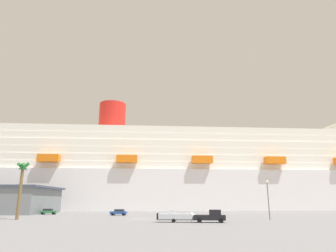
% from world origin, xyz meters
% --- Properties ---
extents(ground_plane, '(600.00, 600.00, 0.00)m').
position_xyz_m(ground_plane, '(0.00, 30.00, 0.00)').
color(ground_plane, gray).
extents(cruise_ship, '(298.76, 62.91, 53.60)m').
position_xyz_m(cruise_ship, '(20.11, 67.98, 14.38)').
color(cruise_ship, white).
rests_on(cruise_ship, ground_plane).
extents(pickup_truck, '(5.72, 2.56, 2.20)m').
position_xyz_m(pickup_truck, '(14.20, -10.89, 1.04)').
color(pickup_truck, black).
rests_on(pickup_truck, ground_plane).
extents(small_boat_on_trailer, '(8.43, 2.18, 2.15)m').
position_xyz_m(small_boat_on_trailer, '(8.53, -10.53, 0.96)').
color(small_boat_on_trailer, '#595960').
rests_on(small_boat_on_trailer, ground_plane).
extents(palm_tree, '(2.95, 2.79, 11.80)m').
position_xyz_m(palm_tree, '(-24.59, -3.92, 8.93)').
color(palm_tree, brown).
rests_on(palm_tree, ground_plane).
extents(street_lamp, '(0.56, 0.56, 7.81)m').
position_xyz_m(street_lamp, '(26.74, -3.65, 5.10)').
color(street_lamp, slate).
rests_on(street_lamp, ground_plane).
extents(parked_car_green_wagon, '(4.59, 2.44, 1.58)m').
position_xyz_m(parked_car_green_wagon, '(-28.04, 19.27, 0.83)').
color(parked_car_green_wagon, '#2D723F').
rests_on(parked_car_green_wagon, ground_plane).
extents(parked_car_blue_suv, '(4.40, 2.11, 1.58)m').
position_xyz_m(parked_car_blue_suv, '(-7.19, 14.42, 0.83)').
color(parked_car_blue_suv, '#264C99').
rests_on(parked_car_blue_suv, ground_plane).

